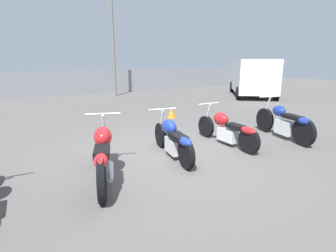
# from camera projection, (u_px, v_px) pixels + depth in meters

# --- Properties ---
(ground_plane) EXTENTS (60.00, 60.00, 0.00)m
(ground_plane) POSITION_uv_depth(u_px,v_px,m) (167.00, 154.00, 5.72)
(ground_plane) COLOR #514F4C
(fence_back) EXTENTS (40.00, 0.04, 1.47)m
(fence_back) POSITION_uv_depth(u_px,v_px,m) (59.00, 84.00, 15.60)
(fence_back) COLOR gray
(fence_back) RESTS_ON ground_plane
(light_pole_right) EXTENTS (0.70, 0.35, 8.06)m
(light_pole_right) POSITION_uv_depth(u_px,v_px,m) (112.00, 13.00, 14.84)
(light_pole_right) COLOR slate
(light_pole_right) RESTS_ON ground_plane
(motorcycle_slot_1) EXTENTS (0.96, 2.04, 1.04)m
(motorcycle_slot_1) POSITION_uv_depth(u_px,v_px,m) (103.00, 154.00, 4.36)
(motorcycle_slot_1) COLOR black
(motorcycle_slot_1) RESTS_ON ground_plane
(motorcycle_slot_2) EXTENTS (0.71, 1.98, 0.94)m
(motorcycle_slot_2) POSITION_uv_depth(u_px,v_px,m) (173.00, 138.00, 5.48)
(motorcycle_slot_2) COLOR black
(motorcycle_slot_2) RESTS_ON ground_plane
(motorcycle_slot_3) EXTENTS (0.66, 2.11, 0.93)m
(motorcycle_slot_3) POSITION_uv_depth(u_px,v_px,m) (227.00, 129.00, 6.32)
(motorcycle_slot_3) COLOR black
(motorcycle_slot_3) RESTS_ON ground_plane
(motorcycle_slot_4) EXTENTS (0.79, 2.09, 1.04)m
(motorcycle_slot_4) POSITION_uv_depth(u_px,v_px,m) (284.00, 122.00, 6.84)
(motorcycle_slot_4) COLOR black
(motorcycle_slot_4) RESTS_ON ground_plane
(parked_van) EXTENTS (4.82, 5.16, 2.12)m
(parked_van) POSITION_uv_depth(u_px,v_px,m) (252.00, 76.00, 15.61)
(parked_van) COLOR white
(parked_van) RESTS_ON ground_plane
(traffic_cone_near) EXTENTS (0.30, 0.30, 0.37)m
(traffic_cone_near) POSITION_uv_depth(u_px,v_px,m) (172.00, 113.00, 9.49)
(traffic_cone_near) COLOR orange
(traffic_cone_near) RESTS_ON ground_plane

